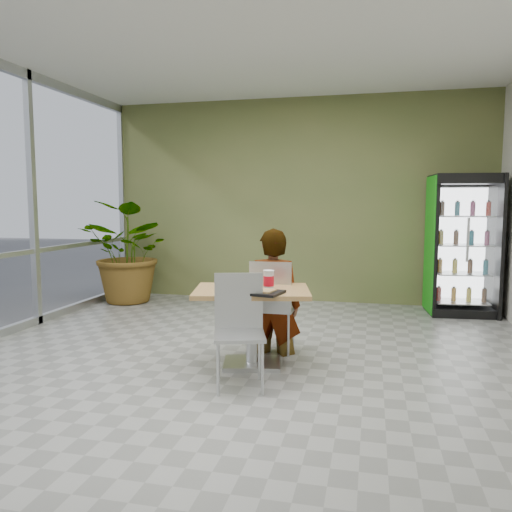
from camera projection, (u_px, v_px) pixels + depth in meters
The scene contains 12 objects.
ground at pixel (237, 370), 4.68m from camera, with size 7.00×7.00×0.00m, color gray.
room_envelope at pixel (236, 199), 4.51m from camera, with size 6.00×7.00×3.20m, color silver, non-canonical shape.
dining_table at pixel (252, 311), 4.75m from camera, with size 1.21×0.96×0.75m.
chair_far at pixel (272, 300), 5.14m from camera, with size 0.44×0.44×0.97m.
chair_near at pixel (239, 320), 4.28m from camera, with size 0.53×0.53×0.95m.
seated_woman at pixel (273, 305), 5.20m from camera, with size 0.59×0.38×1.60m, color black.
pizza_plate at pixel (250, 287), 4.73m from camera, with size 0.34×0.28×0.03m.
soda_cup at pixel (269, 280), 4.70m from camera, with size 0.10×0.10×0.18m.
napkin_stack at pixel (224, 291), 4.58m from camera, with size 0.14×0.14×0.02m, color silver.
cafeteria_tray at pixel (258, 292), 4.48m from camera, with size 0.42×0.30×0.02m, color black.
beverage_fridge at pixel (462, 245), 6.96m from camera, with size 0.95×0.76×1.96m.
potted_plant at pixel (131, 252), 7.82m from camera, with size 1.43×1.24×1.59m, color #29682B.
Camera 1 is at (1.21, -4.38, 1.56)m, focal length 35.00 mm.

